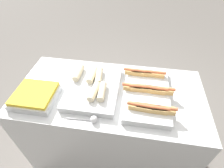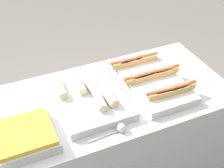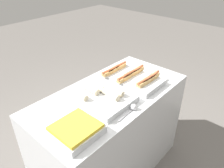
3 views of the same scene
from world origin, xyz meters
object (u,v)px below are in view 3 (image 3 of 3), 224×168
object	(u,v)px
tray_hotdogs	(131,77)
tray_side_front	(76,130)
tray_wraps	(100,96)
serving_spoon_near	(133,108)

from	to	relation	value
tray_hotdogs	tray_side_front	bearing A→B (deg)	-168.94
tray_wraps	serving_spoon_near	world-z (taller)	tray_wraps
tray_side_front	serving_spoon_near	distance (m)	0.46
tray_hotdogs	tray_wraps	distance (m)	0.40
tray_side_front	serving_spoon_near	size ratio (longest dim) A/B	1.42
tray_wraps	tray_side_front	distance (m)	0.42
tray_wraps	tray_side_front	world-z (taller)	tray_wraps
serving_spoon_near	tray_hotdogs	bearing A→B (deg)	38.99
tray_wraps	serving_spoon_near	xyz separation A→B (m)	(0.06, -0.28, -0.01)
tray_hotdogs	tray_wraps	size ratio (longest dim) A/B	1.11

